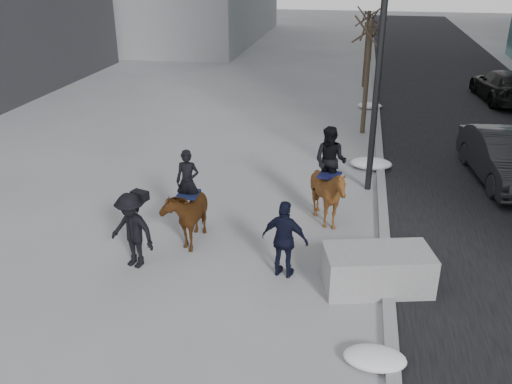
% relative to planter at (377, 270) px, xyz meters
% --- Properties ---
extents(ground, '(120.00, 120.00, 0.00)m').
position_rel_planter_xyz_m(ground, '(-2.75, -0.12, -0.44)').
color(ground, gray).
rests_on(ground, ground).
extents(road, '(8.00, 90.00, 0.01)m').
position_rel_planter_xyz_m(road, '(4.25, 9.88, -0.43)').
color(road, black).
rests_on(road, ground).
extents(curb, '(0.25, 90.00, 0.12)m').
position_rel_planter_xyz_m(curb, '(0.25, 9.88, -0.38)').
color(curb, gray).
rests_on(curb, ground).
extents(planter, '(2.37, 1.57, 0.87)m').
position_rel_planter_xyz_m(planter, '(0.00, 0.00, 0.00)').
color(planter, '#97979A').
rests_on(planter, ground).
extents(car_near, '(2.15, 4.78, 1.52)m').
position_rel_planter_xyz_m(car_near, '(3.87, 6.64, 0.33)').
color(car_near, black).
rests_on(car_near, ground).
extents(car_far, '(2.50, 5.21, 1.46)m').
position_rel_planter_xyz_m(car_far, '(6.08, 16.95, 0.30)').
color(car_far, black).
rests_on(car_far, ground).
extents(tree_near, '(1.20, 1.20, 4.66)m').
position_rel_planter_xyz_m(tree_near, '(-0.35, 10.79, 1.89)').
color(tree_near, '#3C3023').
rests_on(tree_near, ground).
extents(tree_far, '(1.20, 1.20, 4.21)m').
position_rel_planter_xyz_m(tree_far, '(-0.35, 18.83, 1.67)').
color(tree_far, '#35281F').
rests_on(tree_far, ground).
extents(mounted_left, '(0.81, 1.75, 2.25)m').
position_rel_planter_xyz_m(mounted_left, '(-4.46, 1.29, 0.40)').
color(mounted_left, '#46270E').
rests_on(mounted_left, ground).
extents(mounted_right, '(1.73, 1.85, 2.56)m').
position_rel_planter_xyz_m(mounted_right, '(-1.21, 2.75, 0.59)').
color(mounted_right, '#4C250F').
rests_on(mounted_right, ground).
extents(feeder, '(1.10, 0.96, 1.75)m').
position_rel_planter_xyz_m(feeder, '(-1.95, 0.13, 0.44)').
color(feeder, black).
rests_on(feeder, ground).
extents(camera_crew, '(1.28, 0.97, 1.75)m').
position_rel_planter_xyz_m(camera_crew, '(-5.29, -0.08, 0.45)').
color(camera_crew, black).
rests_on(camera_crew, ground).
extents(lamppost, '(0.25, 1.07, 9.09)m').
position_rel_planter_xyz_m(lamppost, '(-0.15, 5.19, 4.56)').
color(lamppost, black).
rests_on(lamppost, ground).
extents(snow_piles, '(1.33, 17.51, 0.34)m').
position_rel_planter_xyz_m(snow_piles, '(-0.05, 6.50, -0.28)').
color(snow_piles, white).
rests_on(snow_piles, ground).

